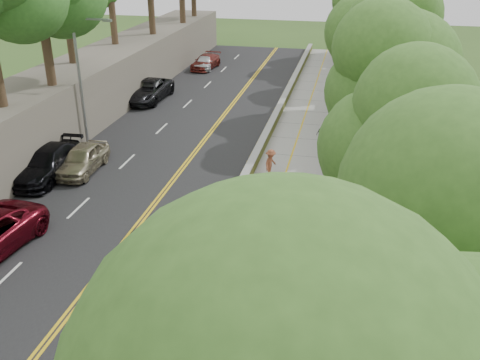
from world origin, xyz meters
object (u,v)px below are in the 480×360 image
object	(u,v)px
streetlight	(83,74)
person_far	(325,135)
signpost	(180,317)
painter_0	(256,196)
concrete_block	(303,283)
construction_barrel	(334,114)

from	to	relation	value
streetlight	person_far	bearing A→B (deg)	9.82
streetlight	signpost	size ratio (longest dim) A/B	2.58
streetlight	painter_0	world-z (taller)	streetlight
concrete_block	person_far	distance (m)	15.02
person_far	signpost	bearing A→B (deg)	80.22
signpost	concrete_block	xyz separation A→B (m)	(3.25, 4.52, -1.50)
signpost	concrete_block	world-z (taller)	signpost
concrete_block	signpost	bearing A→B (deg)	-125.69
signpost	concrete_block	bearing A→B (deg)	54.31
concrete_block	construction_barrel	bearing A→B (deg)	90.00
concrete_block	person_far	xyz separation A→B (m)	(-0.23, 15.01, 0.53)
streetlight	painter_0	bearing A→B (deg)	-29.66
signpost	person_far	distance (m)	19.79
concrete_block	person_far	world-z (taller)	person_far
signpost	streetlight	bearing A→B (deg)	124.08
streetlight	construction_barrel	distance (m)	17.35
concrete_block	person_far	size ratio (longest dim) A/B	0.65
construction_barrel	concrete_block	world-z (taller)	construction_barrel
painter_0	signpost	bearing A→B (deg)	169.29
streetlight	painter_0	distance (m)	14.18
signpost	construction_barrel	size ratio (longest dim) A/B	3.13
streetlight	construction_barrel	xyz separation A→B (m)	(14.76, 8.15, -4.09)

